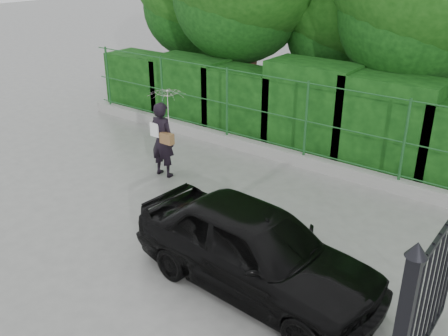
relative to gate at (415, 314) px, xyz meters
The scene contains 7 objects.
ground 4.81m from the gate, behind, with size 80.00×80.00×0.00m, color gray.
kerb 7.04m from the gate, 131.36° to the left, with size 14.00×0.25×0.30m, color #9E9E99.
fence 6.82m from the gate, 129.97° to the left, with size 14.13×0.06×1.80m.
hedge 7.66m from the gate, 125.59° to the left, with size 14.20×1.20×2.30m.
gate is the anchor object (origin of this frame).
woman 7.07m from the gate, 156.06° to the left, with size 0.90×0.85×2.07m.
car 2.67m from the gate, 165.63° to the left, with size 1.64×4.07×1.39m, color black.
Camera 1 is at (5.54, -5.46, 4.89)m, focal length 40.00 mm.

